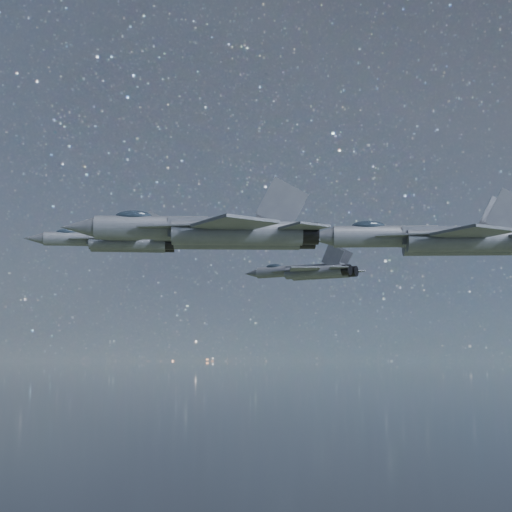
# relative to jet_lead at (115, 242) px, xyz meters

# --- Properties ---
(jet_lead) EXTENTS (16.18, 10.94, 4.07)m
(jet_lead) POSITION_rel_jet_lead_xyz_m (0.00, 0.00, 0.00)
(jet_lead) COLOR #3A3E49
(jet_left) EXTENTS (15.05, 10.00, 3.83)m
(jet_left) POSITION_rel_jet_lead_xyz_m (18.37, 14.47, -1.83)
(jet_left) COLOR #3A3E49
(jet_right) EXTENTS (19.79, 13.57, 4.97)m
(jet_right) POSITION_rel_jet_lead_xyz_m (15.50, -20.81, -2.81)
(jet_right) COLOR #3A3E49
(jet_slot) EXTENTS (20.12, 14.00, 5.06)m
(jet_slot) POSITION_rel_jet_lead_xyz_m (32.38, -11.86, -2.47)
(jet_slot) COLOR #3A3E49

